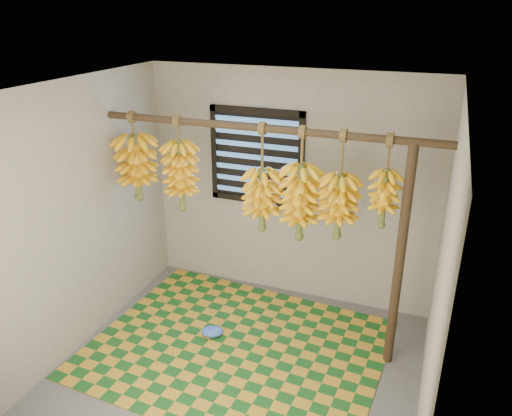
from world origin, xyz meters
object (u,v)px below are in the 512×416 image
at_px(plastic_bag, 212,331).
at_px(banana_bunch_b, 181,176).
at_px(support_post, 400,261).
at_px(banana_bunch_e, 339,206).
at_px(banana_bunch_a, 137,167).
at_px(woven_mat, 236,348).
at_px(banana_bunch_d, 300,202).
at_px(banana_bunch_c, 262,200).
at_px(banana_bunch_f, 384,198).

bearing_deg(plastic_bag, banana_bunch_b, 146.99).
distance_m(support_post, banana_bunch_e, 0.67).
xyz_separation_m(support_post, banana_bunch_b, (-1.99, 0.00, 0.49)).
relative_size(banana_bunch_a, banana_bunch_b, 0.95).
relative_size(woven_mat, banana_bunch_d, 2.58).
xyz_separation_m(plastic_bag, banana_bunch_e, (1.08, 0.25, 1.35)).
bearing_deg(banana_bunch_d, banana_bunch_b, -180.00).
bearing_deg(support_post, banana_bunch_d, 180.00).
bearing_deg(banana_bunch_d, woven_mat, -144.06).
distance_m(banana_bunch_c, banana_bunch_e, 0.67).
relative_size(plastic_bag, banana_bunch_e, 0.23).
distance_m(plastic_bag, banana_bunch_e, 1.75).
relative_size(banana_bunch_b, banana_bunch_f, 1.15).
height_order(banana_bunch_a, banana_bunch_b, same).
height_order(banana_bunch_b, banana_bunch_f, same).
bearing_deg(banana_bunch_e, plastic_bag, -167.01).
bearing_deg(banana_bunch_d, banana_bunch_c, 180.00).
xyz_separation_m(banana_bunch_c, banana_bunch_d, (0.34, 0.00, 0.02)).
bearing_deg(banana_bunch_f, banana_bunch_b, 180.00).
height_order(plastic_bag, banana_bunch_e, banana_bunch_e).
relative_size(support_post, banana_bunch_d, 2.01).
bearing_deg(woven_mat, banana_bunch_e, 23.07).
height_order(woven_mat, banana_bunch_b, banana_bunch_b).
distance_m(banana_bunch_c, banana_bunch_f, 1.04).
relative_size(banana_bunch_a, banana_bunch_c, 0.88).
bearing_deg(plastic_bag, banana_bunch_e, 12.99).
xyz_separation_m(support_post, banana_bunch_c, (-1.20, 0.00, 0.37)).
distance_m(support_post, plastic_bag, 1.88).
bearing_deg(banana_bunch_c, banana_bunch_f, -0.00).
distance_m(woven_mat, banana_bunch_a, 1.92).
relative_size(woven_mat, banana_bunch_b, 2.90).
relative_size(banana_bunch_c, banana_bunch_e, 1.04).
height_order(support_post, banana_bunch_c, banana_bunch_c).
bearing_deg(banana_bunch_c, plastic_bag, -148.61).
height_order(banana_bunch_a, banana_bunch_d, same).
xyz_separation_m(woven_mat, banana_bunch_d, (0.47, 0.34, 1.39)).
xyz_separation_m(woven_mat, banana_bunch_a, (-1.13, 0.34, 1.51)).
bearing_deg(banana_bunch_b, banana_bunch_a, 180.00).
height_order(woven_mat, banana_bunch_e, banana_bunch_e).
height_order(banana_bunch_e, banana_bunch_f, same).
relative_size(support_post, plastic_bag, 9.33).
bearing_deg(banana_bunch_f, banana_bunch_c, 180.00).
xyz_separation_m(banana_bunch_a, banana_bunch_c, (1.26, 0.00, -0.15)).
height_order(woven_mat, banana_bunch_a, banana_bunch_a).
height_order(woven_mat, plastic_bag, plastic_bag).
xyz_separation_m(banana_bunch_b, banana_bunch_c, (0.79, 0.00, -0.12)).
bearing_deg(banana_bunch_f, woven_mat, -163.59).
bearing_deg(banana_bunch_a, banana_bunch_f, -0.00).
relative_size(support_post, banana_bunch_b, 2.25).
relative_size(woven_mat, banana_bunch_c, 2.67).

